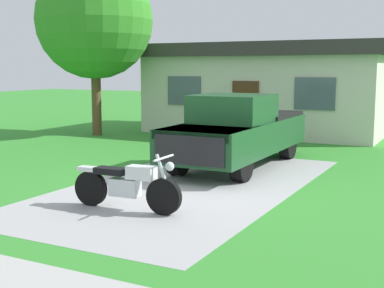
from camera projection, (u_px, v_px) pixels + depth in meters
name	position (u px, v px, depth m)	size (l,w,h in m)	color
ground_plane	(190.00, 185.00, 11.75)	(80.00, 80.00, 0.00)	#348B2E
driveway_pad	(190.00, 185.00, 11.75)	(4.53, 8.90, 0.01)	#A6A6A6
motorcycle	(127.00, 185.00, 9.65)	(2.21, 0.70, 1.09)	black
pickup_truck	(239.00, 130.00, 14.00)	(2.01, 5.63, 1.90)	black
shade_tree	(94.00, 21.00, 19.96)	(4.39, 4.39, 6.53)	brown
neighbor_house	(269.00, 87.00, 21.42)	(9.60, 5.60, 3.50)	beige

